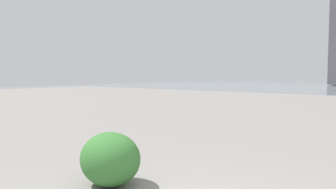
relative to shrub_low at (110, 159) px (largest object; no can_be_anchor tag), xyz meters
name	(u,v)px	position (x,y,z in m)	size (l,w,h in m)	color
shrub_low	(110,159)	(0.00, 0.00, 0.00)	(0.96, 0.86, 0.81)	#387533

